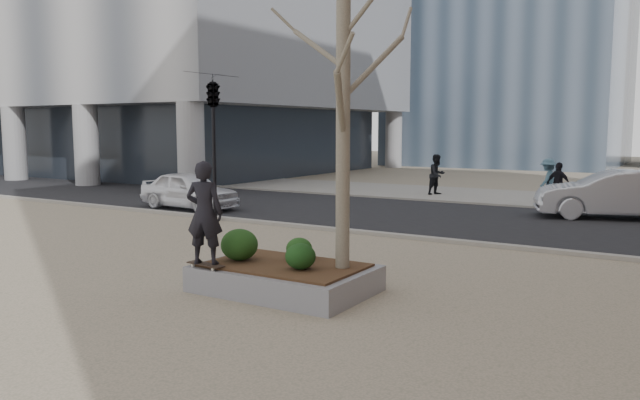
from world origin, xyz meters
The scene contains 17 objects.
ground centered at (0.00, 0.00, 0.00)m, with size 120.00×120.00×0.00m, color gray.
street centered at (0.00, 10.00, 0.01)m, with size 60.00×8.00×0.02m, color black.
far_sidewalk centered at (0.00, 17.00, 0.01)m, with size 60.00×6.00×0.02m, color gray.
planter centered at (1.00, 0.00, 0.23)m, with size 3.00×2.00×0.45m, color gray.
planter_mulch centered at (1.00, 0.00, 0.47)m, with size 2.70×1.70×0.04m, color #382314.
sycamore_tree centered at (2.00, 0.30, 3.79)m, with size 2.80×2.80×6.60m, color gray, non-canonical shape.
shrub_left centered at (0.12, -0.18, 0.78)m, with size 0.68×0.68×0.58m, color #1B3812.
shrub_middle centered at (1.02, 0.42, 0.69)m, with size 0.48×0.48×0.41m, color #123912.
shrub_right centered at (1.47, -0.20, 0.71)m, with size 0.52×0.52×0.45m, color #113512.
skateboard centered at (-0.10, -0.84, 0.49)m, with size 0.78×0.20×0.07m, color black, non-canonical shape.
skateboarder centered at (-0.10, -0.84, 1.42)m, with size 0.66×0.43×1.80m, color black.
police_car centered at (-8.27, 7.38, 0.68)m, with size 1.56×3.89×1.32m, color white.
car_silver centered at (4.83, 12.67, 0.78)m, with size 1.62×4.64×1.53m, color #AFB1B8.
pedestrian_a centered at (-2.46, 16.38, 0.89)m, with size 0.84×0.65×1.72m, color black.
pedestrian_b centered at (2.21, 15.81, 0.87)m, with size 1.09×0.63×1.69m, color #3D5C6E.
pedestrian_c centered at (2.74, 15.05, 0.82)m, with size 0.94×0.39×1.60m, color black.
traffic_light_near centered at (-5.50, 5.60, 2.25)m, with size 0.60×2.48×4.50m, color black, non-canonical shape.
Camera 1 is at (7.20, -8.89, 2.89)m, focal length 35.00 mm.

